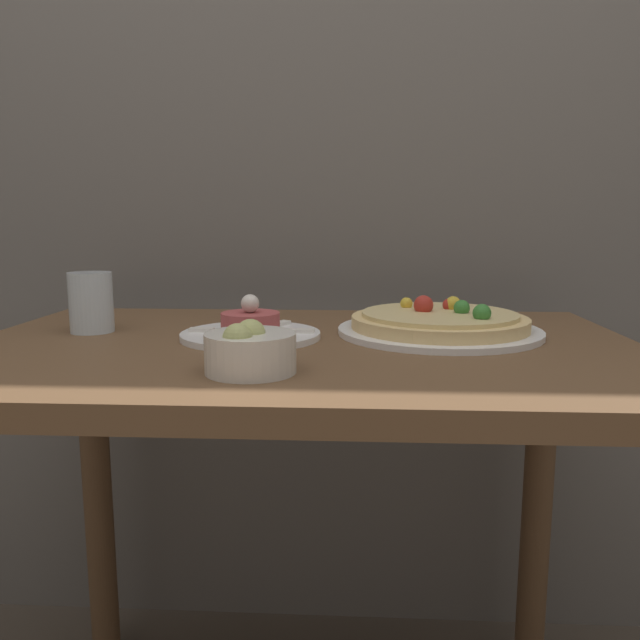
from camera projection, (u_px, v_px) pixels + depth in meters
The scene contains 6 objects.
back_wall at pixel (318, 62), 1.35m from camera, with size 8.00×0.05×2.60m.
dining_table at pixel (301, 423), 0.99m from camera, with size 1.05×0.68×0.78m.
pizza_plate at pixel (439, 324), 1.03m from camera, with size 0.34×0.34×0.06m.
tartare_plate at pixel (251, 330), 1.00m from camera, with size 0.22×0.22×0.07m.
small_bowl at pixel (250, 350), 0.77m from camera, with size 0.11×0.11×0.07m.
drinking_glass at pixel (91, 302), 1.05m from camera, with size 0.07×0.07×0.10m.
Camera 1 is at (0.08, -0.61, 0.97)m, focal length 35.00 mm.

